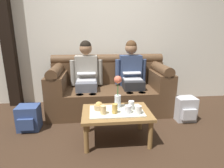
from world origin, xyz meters
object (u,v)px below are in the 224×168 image
at_px(cup_far_right, 138,110).
at_px(cup_far_left, 128,109).
at_px(backpack_right, 185,109).
at_px(cup_near_right, 115,109).
at_px(coffee_table, 116,115).
at_px(backpack_left, 29,118).
at_px(person_left, 86,74).
at_px(couch, 109,89).
at_px(cup_near_left, 131,105).
at_px(person_right, 131,73).
at_px(cup_far_center, 103,110).
at_px(flower_vase, 118,92).
at_px(snack_bowl, 99,106).

bearing_deg(cup_far_right, cup_far_left, 166.42).
height_order(cup_far_left, backpack_right, cup_far_left).
distance_m(cup_near_right, backpack_right, 1.32).
distance_m(coffee_table, backpack_left, 1.28).
bearing_deg(person_left, couch, 0.41).
distance_m(coffee_table, cup_near_left, 0.22).
bearing_deg(cup_far_left, person_left, 115.53).
bearing_deg(person_left, person_right, 0.01).
bearing_deg(cup_near_left, couch, 100.81).
xyz_separation_m(cup_near_left, cup_far_center, (-0.36, -0.10, -0.00)).
relative_size(person_left, person_right, 1.00).
bearing_deg(person_right, flower_vase, -111.92).
distance_m(person_left, person_right, 0.79).
bearing_deg(couch, cup_near_left, -79.19).
bearing_deg(cup_far_right, person_left, 119.70).
bearing_deg(person_right, snack_bowl, -122.46).
xyz_separation_m(person_left, cup_near_right, (0.36, -1.09, -0.19)).
xyz_separation_m(person_right, backpack_right, (0.76, -0.57, -0.47)).
relative_size(person_right, coffee_table, 1.44).
bearing_deg(cup_far_left, cup_near_right, 176.85).
height_order(cup_near_left, cup_near_right, cup_near_right).
relative_size(snack_bowl, cup_near_right, 1.05).
height_order(flower_vase, cup_near_right, flower_vase).
relative_size(cup_near_left, cup_near_right, 0.94).
xyz_separation_m(cup_near_right, backpack_right, (1.18, 0.52, -0.28)).
relative_size(couch, person_left, 1.66).
height_order(flower_vase, backpack_right, flower_vase).
bearing_deg(snack_bowl, person_right, 57.54).
xyz_separation_m(coffee_table, cup_far_center, (-0.17, -0.08, 0.11)).
bearing_deg(cup_near_left, cup_far_left, -120.57).
distance_m(flower_vase, backpack_right, 1.25).
distance_m(cup_near_right, cup_far_right, 0.28).
xyz_separation_m(person_right, backpack_left, (-1.60, -0.62, -0.48)).
relative_size(cup_near_right, cup_far_left, 1.26).
height_order(cup_far_center, backpack_right, cup_far_center).
bearing_deg(backpack_right, cup_near_right, -156.33).
bearing_deg(coffee_table, cup_far_center, -154.47).
bearing_deg(flower_vase, cup_near_right, -107.92).
bearing_deg(flower_vase, cup_far_right, -45.08).
distance_m(snack_bowl, cup_far_center, 0.15).
xyz_separation_m(flower_vase, backpack_left, (-1.23, 0.28, -0.44)).
bearing_deg(coffee_table, snack_bowl, 164.91).
bearing_deg(couch, cup_far_right, -77.60).
height_order(cup_near_right, cup_far_right, cup_near_right).
bearing_deg(cup_near_right, person_left, 108.51).
bearing_deg(cup_near_right, cup_far_left, -3.15).
distance_m(coffee_table, snack_bowl, 0.25).
bearing_deg(backpack_left, cup_near_left, -14.88).
bearing_deg(couch, backpack_left, -152.56).
distance_m(person_left, snack_bowl, 1.00).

